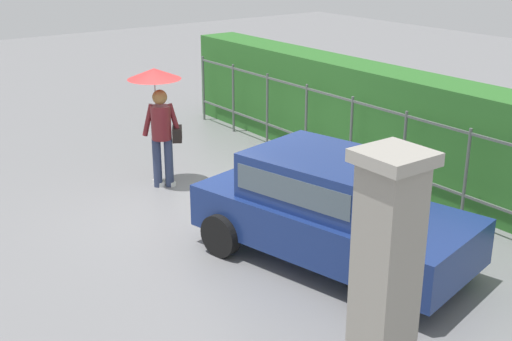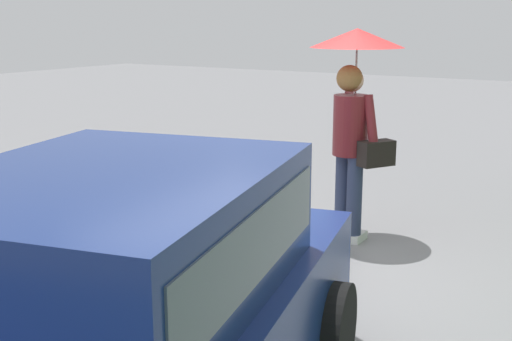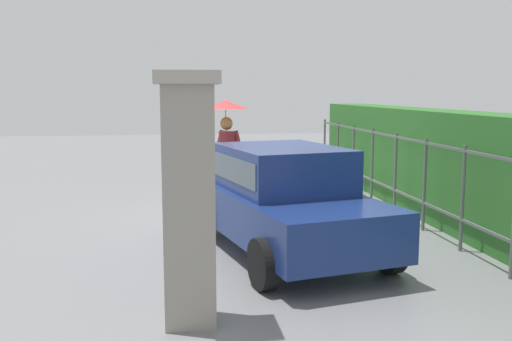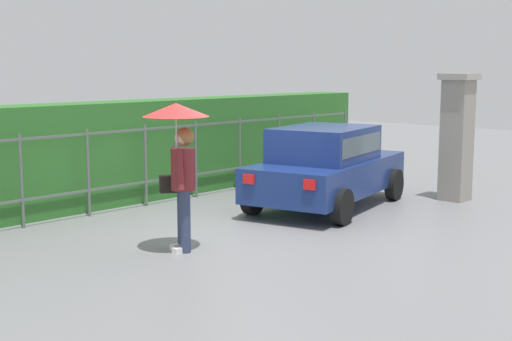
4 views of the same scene
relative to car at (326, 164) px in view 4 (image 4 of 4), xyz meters
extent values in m
plane|color=slate|center=(-2.38, -0.46, -0.80)|extent=(40.00, 40.00, 0.00)
cube|color=navy|center=(0.06, 0.01, -0.22)|extent=(3.97, 2.42, 0.60)
cube|color=navy|center=(-0.09, -0.02, 0.38)|extent=(2.17, 1.83, 0.60)
cube|color=#4C5B66|center=(-0.09, -0.02, 0.40)|extent=(2.03, 1.81, 0.33)
cylinder|color=black|center=(1.09, 1.11, -0.50)|extent=(0.63, 0.31, 0.60)
cylinder|color=black|center=(1.46, -0.53, -0.50)|extent=(0.63, 0.31, 0.60)
cylinder|color=black|center=(-1.35, 0.55, -0.50)|extent=(0.63, 0.31, 0.60)
cylinder|color=black|center=(-0.97, -1.08, -0.50)|extent=(0.63, 0.31, 0.60)
cube|color=red|center=(-1.88, 0.13, -0.07)|extent=(0.10, 0.21, 0.16)
cube|color=red|center=(-1.63, -0.94, -0.07)|extent=(0.10, 0.21, 0.16)
cylinder|color=#2D3856|center=(-3.82, -0.51, -0.37)|extent=(0.15, 0.15, 0.86)
cylinder|color=#2D3856|center=(-3.72, -0.34, -0.37)|extent=(0.15, 0.15, 0.86)
cube|color=white|center=(-3.88, -0.48, -0.76)|extent=(0.26, 0.10, 0.08)
cube|color=white|center=(-3.77, -0.31, -0.76)|extent=(0.26, 0.10, 0.08)
cylinder|color=maroon|center=(-3.77, -0.42, 0.35)|extent=(0.34, 0.34, 0.58)
sphere|color=#DBAD89|center=(-3.77, -0.42, 0.78)|extent=(0.22, 0.22, 0.22)
sphere|color=olive|center=(-3.75, -0.44, 0.80)|extent=(0.25, 0.25, 0.25)
cylinder|color=maroon|center=(-3.96, -0.57, 0.37)|extent=(0.19, 0.24, 0.56)
cylinder|color=maroon|center=(-3.73, -0.20, 0.37)|extent=(0.19, 0.24, 0.56)
cylinder|color=#B2B2B7|center=(-3.90, -0.44, 0.69)|extent=(0.02, 0.02, 0.77)
cone|color=red|center=(-3.90, -0.44, 1.17)|extent=(0.90, 0.90, 0.18)
cube|color=black|center=(-3.74, -0.14, 0.11)|extent=(0.37, 0.31, 0.24)
cube|color=gray|center=(2.27, -1.37, 0.35)|extent=(0.48, 0.48, 2.30)
cube|color=#9E998E|center=(2.27, -1.37, 1.56)|extent=(0.60, 0.60, 0.12)
cylinder|color=#59605B|center=(-4.62, 2.48, -0.05)|extent=(0.05, 0.05, 1.50)
cylinder|color=#59605B|center=(-3.39, 2.48, -0.05)|extent=(0.05, 0.05, 1.50)
cylinder|color=#59605B|center=(-2.16, 2.48, -0.05)|extent=(0.05, 0.05, 1.50)
cylinder|color=#59605B|center=(-0.94, 2.48, -0.05)|extent=(0.05, 0.05, 1.50)
cylinder|color=#59605B|center=(0.29, 2.48, -0.05)|extent=(0.05, 0.05, 1.50)
cylinder|color=#59605B|center=(1.51, 2.48, -0.05)|extent=(0.05, 0.05, 1.50)
cylinder|color=#59605B|center=(2.74, 2.48, -0.05)|extent=(0.05, 0.05, 1.50)
cylinder|color=#59605B|center=(3.97, 2.48, -0.05)|extent=(0.05, 0.05, 1.50)
cube|color=#59605B|center=(-1.55, 2.48, 0.62)|extent=(11.04, 0.03, 0.04)
cube|color=#59605B|center=(-1.55, 2.48, -0.35)|extent=(11.04, 0.03, 0.04)
cube|color=#2D6B28|center=(-1.55, 3.19, 0.15)|extent=(12.04, 0.90, 1.90)
camera|label=1|loc=(5.98, -5.60, 3.41)|focal=46.96mm
camera|label=2|loc=(2.02, 2.08, 1.35)|focal=46.16mm
camera|label=3|loc=(7.65, -1.51, 1.43)|focal=40.31mm
camera|label=4|loc=(-10.03, -7.67, 1.74)|focal=49.22mm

